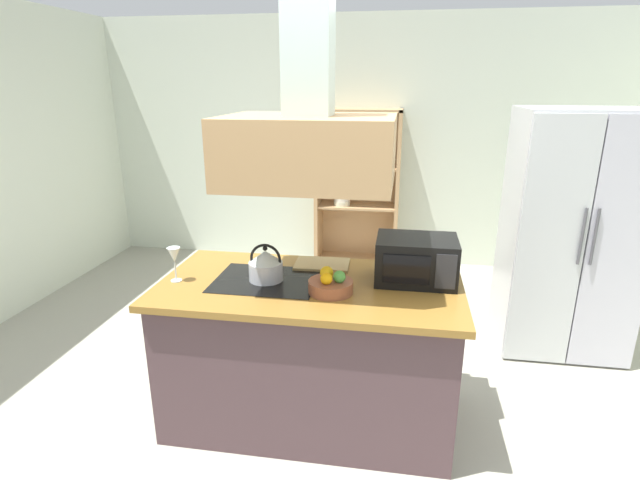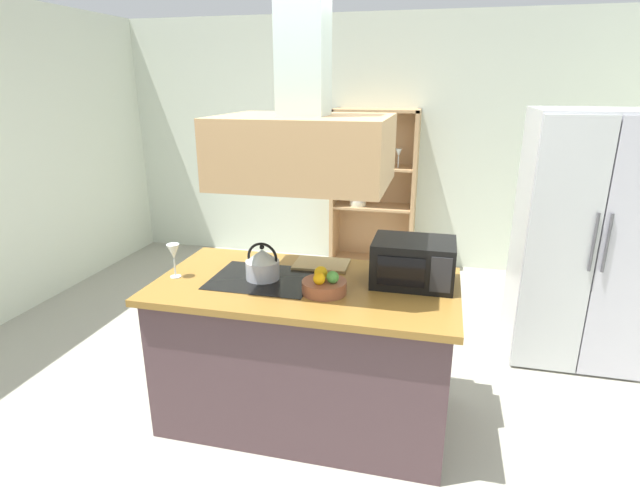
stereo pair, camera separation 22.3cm
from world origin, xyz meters
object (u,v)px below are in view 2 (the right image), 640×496
refrigerator (583,239)px  dish_cabinet (374,199)px  fruit_bowl (324,285)px  microwave (413,262)px  wine_glass_on_counter (174,253)px  kettle (263,264)px  cutting_board (321,264)px

refrigerator → dish_cabinet: 2.37m
dish_cabinet → fruit_bowl: size_ratio=7.02×
microwave → wine_glass_on_counter: (-1.38, -0.24, 0.02)m
kettle → refrigerator: bearing=31.6°
refrigerator → wine_glass_on_counter: refrigerator is taller
cutting_board → microwave: (0.58, -0.16, 0.12)m
refrigerator → fruit_bowl: refrigerator is taller
refrigerator → kettle: refrigerator is taller
cutting_board → wine_glass_on_counter: size_ratio=1.65×
kettle → wine_glass_on_counter: size_ratio=1.08×
microwave → wine_glass_on_counter: bearing=-170.3°
refrigerator → wine_glass_on_counter: 2.88m
wine_glass_on_counter → dish_cabinet: bearing=75.0°
refrigerator → kettle: bearing=-148.4°
dish_cabinet → refrigerator: bearing=-42.1°
dish_cabinet → cutting_board: 2.54m
kettle → dish_cabinet: bearing=84.6°
dish_cabinet → wine_glass_on_counter: dish_cabinet is taller
microwave → fruit_bowl: size_ratio=1.85×
wine_glass_on_counter → fruit_bowl: wine_glass_on_counter is taller
kettle → microwave: 0.88m
dish_cabinet → fruit_bowl: 2.96m
microwave → wine_glass_on_counter: size_ratio=2.23×
refrigerator → microwave: size_ratio=3.99×
dish_cabinet → cutting_board: size_ratio=5.12×
fruit_bowl → refrigerator: bearing=39.9°
refrigerator → kettle: (-2.03, -1.25, 0.08)m
cutting_board → wine_glass_on_counter: 0.91m
refrigerator → dish_cabinet: size_ratio=1.05×
cutting_board → microwave: 0.61m
refrigerator → fruit_bowl: size_ratio=7.40×
microwave → dish_cabinet: bearing=102.4°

